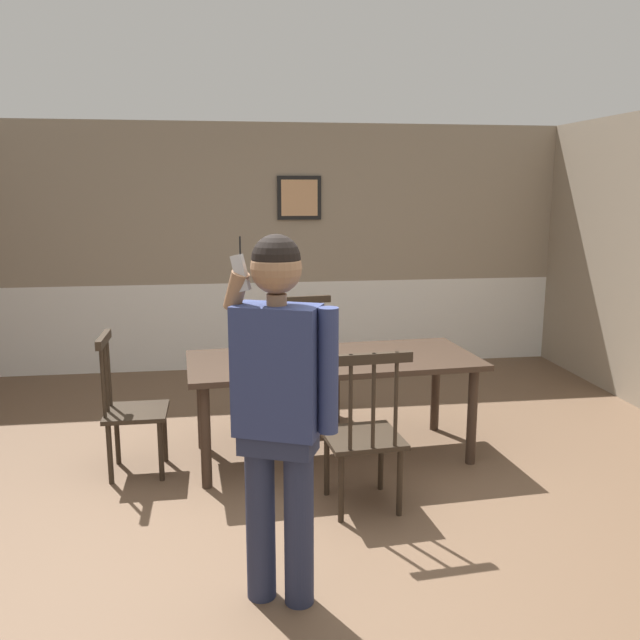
{
  "coord_description": "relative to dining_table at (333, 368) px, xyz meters",
  "views": [
    {
      "loc": [
        -0.36,
        -3.52,
        1.95
      ],
      "look_at": [
        0.13,
        -0.14,
        1.27
      ],
      "focal_mm": 37.15,
      "sensor_mm": 36.0,
      "label": 1
    }
  ],
  "objects": [
    {
      "name": "ground_plane",
      "position": [
        -0.4,
        -1.04,
        -0.67
      ],
      "size": [
        8.0,
        8.0,
        0.0
      ],
      "primitive_type": "plane",
      "color": "brown"
    },
    {
      "name": "room_back_partition",
      "position": [
        -0.4,
        2.6,
        0.59
      ],
      "size": [
        6.72,
        0.17,
        2.62
      ],
      "color": "gray",
      "rests_on": "ground_plane"
    },
    {
      "name": "dining_table",
      "position": [
        0.0,
        0.0,
        0.0
      ],
      "size": [
        2.13,
        1.03,
        0.75
      ],
      "rotation": [
        0.0,
        0.0,
        0.07
      ],
      "color": "#38281E",
      "rests_on": "ground_plane"
    },
    {
      "name": "chair_near_window",
      "position": [
        0.06,
        -0.84,
        -0.19
      ],
      "size": [
        0.49,
        0.49,
        1.03
      ],
      "rotation": [
        0.0,
        0.0,
        0.08
      ],
      "color": "#2D2319",
      "rests_on": "ground_plane"
    },
    {
      "name": "chair_by_doorway",
      "position": [
        -1.42,
        -0.09,
        -0.2
      ],
      "size": [
        0.42,
        0.42,
        0.99
      ],
      "rotation": [
        0.0,
        0.0,
        4.72
      ],
      "color": "#2D2319",
      "rests_on": "ground_plane"
    },
    {
      "name": "chair_at_table_head",
      "position": [
        -0.06,
        0.84,
        -0.19
      ],
      "size": [
        0.5,
        0.5,
        1.04
      ],
      "rotation": [
        0.0,
        0.0,
        3.26
      ],
      "color": "#2D2319",
      "rests_on": "ground_plane"
    },
    {
      "name": "person_figure",
      "position": [
        -0.53,
        -1.69,
        0.35
      ],
      "size": [
        0.51,
        0.34,
        1.75
      ],
      "rotation": [
        0.0,
        0.0,
        2.74
      ],
      "color": "#282E49",
      "rests_on": "ground_plane"
    }
  ]
}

